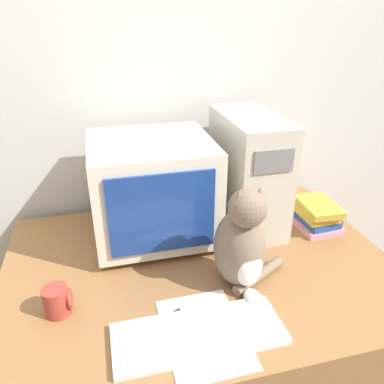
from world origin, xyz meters
TOP-DOWN VIEW (x-y plane):
  - wall_back at (0.00, 0.99)m, footprint 7.00×0.05m
  - desk at (0.00, 0.46)m, footprint 1.31×0.92m
  - crt_monitor at (-0.12, 0.68)m, footprint 0.42×0.41m
  - computer_tower at (0.25, 0.69)m, footprint 0.20×0.41m
  - keyboard at (-0.09, 0.15)m, footprint 0.45×0.17m
  - cat at (0.09, 0.33)m, footprint 0.26×0.24m
  - book_stack at (0.50, 0.57)m, footprint 0.16×0.20m
  - pen at (-0.18, 0.22)m, footprint 0.14×0.08m
  - paper_sheet at (-0.07, 0.16)m, footprint 0.21×0.30m
  - mug at (-0.45, 0.34)m, footprint 0.08×0.07m

SIDE VIEW (x-z plane):
  - desk at x=0.00m, z-range 0.00..0.75m
  - paper_sheet at x=-0.07m, z-range 0.75..0.75m
  - pen at x=-0.18m, z-range 0.75..0.75m
  - keyboard at x=-0.09m, z-range 0.75..0.77m
  - mug at x=-0.45m, z-range 0.75..0.83m
  - book_stack at x=0.50m, z-range 0.74..0.85m
  - cat at x=0.09m, z-range 0.72..1.06m
  - crt_monitor at x=-0.12m, z-range 0.75..1.13m
  - computer_tower at x=0.25m, z-range 0.75..1.18m
  - wall_back at x=0.00m, z-range 0.00..2.50m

